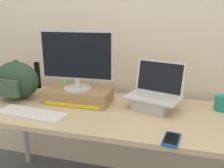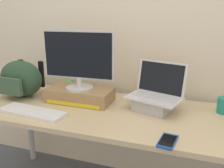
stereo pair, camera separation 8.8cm
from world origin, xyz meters
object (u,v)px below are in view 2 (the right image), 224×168
object	(u,v)px
desktop_monitor	(78,59)
messenger_backpack	(21,79)
open_laptop	(155,100)
external_keyboard	(32,112)
cell_phone	(168,141)
toner_box_yellow	(80,95)
plush_toy	(68,85)

from	to	relation	value
desktop_monitor	messenger_backpack	world-z (taller)	desktop_monitor
open_laptop	external_keyboard	xyz separation A→B (m)	(-0.72, -0.32, -0.06)
cell_phone	desktop_monitor	bearing A→B (deg)	157.43
toner_box_yellow	cell_phone	distance (m)	0.77
cell_phone	plush_toy	distance (m)	1.05
external_keyboard	plush_toy	distance (m)	0.50
desktop_monitor	messenger_backpack	size ratio (longest dim) A/B	1.43
external_keyboard	cell_phone	size ratio (longest dim) A/B	2.90
toner_box_yellow	open_laptop	bearing A→B (deg)	1.69
toner_box_yellow	messenger_backpack	bearing A→B (deg)	-175.63
toner_box_yellow	open_laptop	size ratio (longest dim) A/B	1.19
plush_toy	desktop_monitor	bearing A→B (deg)	-44.58
toner_box_yellow	plush_toy	size ratio (longest dim) A/B	5.15
desktop_monitor	cell_phone	bearing A→B (deg)	-32.20
desktop_monitor	toner_box_yellow	bearing A→B (deg)	90.88
open_laptop	messenger_backpack	distance (m)	1.01
external_keyboard	open_laptop	bearing A→B (deg)	29.14
toner_box_yellow	external_keyboard	distance (m)	0.36
external_keyboard	messenger_backpack	world-z (taller)	messenger_backpack
plush_toy	cell_phone	bearing A→B (deg)	-33.84
external_keyboard	cell_phone	bearing A→B (deg)	-0.15
open_laptop	messenger_backpack	xyz separation A→B (m)	(-1.01, -0.05, 0.07)
open_laptop	cell_phone	world-z (taller)	open_laptop
messenger_backpack	external_keyboard	bearing A→B (deg)	-40.41
messenger_backpack	cell_phone	size ratio (longest dim) A/B	2.28
external_keyboard	plush_toy	xyz separation A→B (m)	(-0.02, 0.50, 0.03)
toner_box_yellow	plush_toy	world-z (taller)	toner_box_yellow
plush_toy	toner_box_yellow	bearing A→B (deg)	-44.43
open_laptop	cell_phone	xyz separation A→B (m)	(0.13, -0.40, -0.06)
messenger_backpack	plush_toy	xyz separation A→B (m)	(0.27, 0.24, -0.09)
toner_box_yellow	external_keyboard	bearing A→B (deg)	-121.93
toner_box_yellow	desktop_monitor	size ratio (longest dim) A/B	0.91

